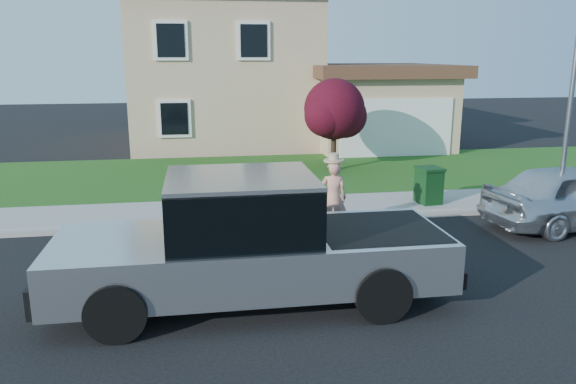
% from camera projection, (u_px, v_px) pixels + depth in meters
% --- Properties ---
extents(ground, '(80.00, 80.00, 0.00)m').
position_uv_depth(ground, '(271.00, 268.00, 11.05)').
color(ground, black).
rests_on(ground, ground).
extents(curb, '(40.00, 0.20, 0.12)m').
position_uv_depth(curb, '(295.00, 221.00, 13.97)').
color(curb, gray).
rests_on(curb, ground).
extents(sidewalk, '(40.00, 2.00, 0.15)m').
position_uv_depth(sidewalk, '(288.00, 208.00, 15.02)').
color(sidewalk, gray).
rests_on(sidewalk, ground).
extents(lawn, '(40.00, 7.00, 0.10)m').
position_uv_depth(lawn, '(267.00, 175.00, 19.34)').
color(lawn, '#1A3F12').
rests_on(lawn, ground).
extents(house, '(14.00, 11.30, 6.85)m').
position_uv_depth(house, '(252.00, 74.00, 26.20)').
color(house, tan).
rests_on(house, ground).
extents(pickup_truck, '(6.67, 2.57, 2.19)m').
position_uv_depth(pickup_truck, '(250.00, 244.00, 9.34)').
color(pickup_truck, black).
rests_on(pickup_truck, ground).
extents(woman, '(0.70, 0.53, 1.91)m').
position_uv_depth(woman, '(333.00, 196.00, 12.92)').
color(woman, tan).
rests_on(woman, ground).
extents(sedan, '(4.74, 2.40, 1.55)m').
position_uv_depth(sedan, '(576.00, 196.00, 13.53)').
color(sedan, silver).
rests_on(sedan, ground).
extents(ornamental_tree, '(2.33, 2.10, 3.20)m').
position_uv_depth(ornamental_tree, '(335.00, 112.00, 19.37)').
color(ornamental_tree, black).
rests_on(ornamental_tree, lawn).
extents(trash_bin, '(0.69, 0.77, 0.99)m').
position_uv_depth(trash_bin, '(429.00, 185.00, 15.17)').
color(trash_bin, black).
rests_on(trash_bin, sidewalk).
extents(street_lamp, '(0.26, 0.64, 4.90)m').
position_uv_depth(street_lamp, '(571.00, 110.00, 13.43)').
color(street_lamp, slate).
rests_on(street_lamp, ground).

